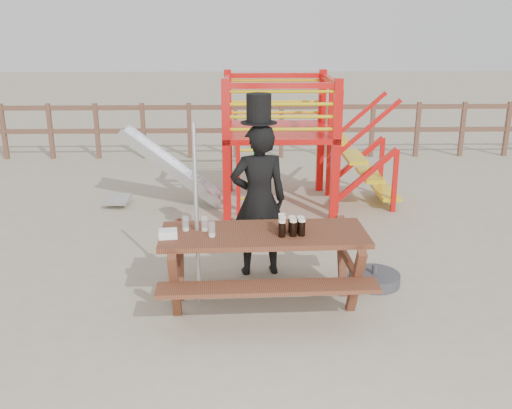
% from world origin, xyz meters
% --- Properties ---
extents(ground, '(60.00, 60.00, 0.00)m').
position_xyz_m(ground, '(0.00, 0.00, 0.00)').
color(ground, tan).
rests_on(ground, ground).
extents(back_fence, '(15.09, 0.09, 1.20)m').
position_xyz_m(back_fence, '(0.00, 7.00, 0.74)').
color(back_fence, brown).
rests_on(back_fence, ground).
extents(playground_fort, '(4.71, 1.84, 2.10)m').
position_xyz_m(playground_fort, '(0.12, 3.58, 1.07)').
color(playground_fort, red).
rests_on(playground_fort, ground).
extents(picnic_table, '(2.14, 1.51, 0.81)m').
position_xyz_m(picnic_table, '(-0.16, 0.10, 0.51)').
color(picnic_table, brown).
rests_on(picnic_table, ground).
extents(man_with_hat, '(0.70, 0.51, 2.11)m').
position_xyz_m(man_with_hat, '(-0.19, 0.92, 0.95)').
color(man_with_hat, black).
rests_on(man_with_hat, ground).
extents(metal_pole, '(0.04, 0.04, 1.93)m').
position_xyz_m(metal_pole, '(-0.85, 0.19, 0.97)').
color(metal_pole, '#B2B2B7').
rests_on(metal_pole, ground).
extents(parasol_base, '(0.58, 0.58, 0.24)m').
position_xyz_m(parasol_base, '(1.12, 0.55, 0.07)').
color(parasol_base, '#3A3A3F').
rests_on(parasol_base, ground).
extents(paper_bag, '(0.20, 0.16, 0.08)m').
position_xyz_m(paper_bag, '(-1.12, -0.02, 0.85)').
color(paper_bag, white).
rests_on(paper_bag, picnic_table).
extents(stout_pints, '(0.27, 0.28, 0.17)m').
position_xyz_m(stout_pints, '(0.10, 0.06, 0.90)').
color(stout_pints, black).
rests_on(stout_pints, picnic_table).
extents(empty_glasses, '(0.35, 0.25, 0.15)m').
position_xyz_m(empty_glasses, '(-0.81, 0.12, 0.88)').
color(empty_glasses, silver).
rests_on(empty_glasses, picnic_table).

